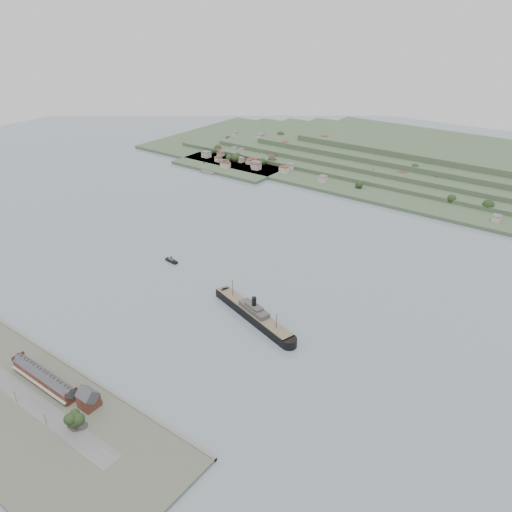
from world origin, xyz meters
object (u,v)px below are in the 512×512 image
Objects in this scene: terrace_row at (44,378)px; steamship at (251,312)px; gabled_building at (88,398)px; tugboat at (171,261)px; fig_tree at (74,420)px.

terrace_row is 145.50m from steamship.
gabled_building is 1.02× the size of tugboat.
gabled_building is at bearing -98.14° from steamship.
steamship is 112.70m from tugboat.
gabled_building is 17.83m from fig_tree.
terrace_row is 4.43× the size of fig_tree.
gabled_building is 181.50m from tugboat.
steamship is (56.13, 134.21, -2.64)m from terrace_row.
terrace_row is at bearing 165.96° from fig_tree.
terrace_row is at bearing -112.70° from steamship.
gabled_building is at bearing 118.94° from fig_tree.
steamship reaches higher than terrace_row.
steamship is 146.19m from fig_tree.
gabled_building is 0.15× the size of steamship.
fig_tree is (-10.03, -145.74, 5.46)m from steamship.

